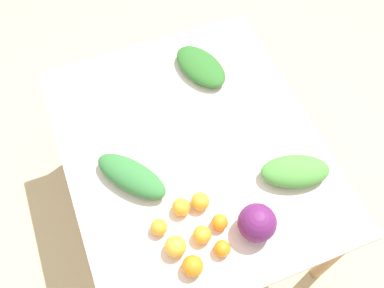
{
  "coord_description": "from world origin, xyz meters",
  "views": [
    {
      "loc": [
        -0.86,
        0.34,
        2.35
      ],
      "look_at": [
        0.0,
        0.0,
        0.75
      ],
      "focal_mm": 40.0,
      "sensor_mm": 36.0,
      "label": 1
    }
  ],
  "objects": [
    {
      "name": "orange_4",
      "position": [
        -0.47,
        0.06,
        0.77
      ],
      "size": [
        0.06,
        0.06,
        0.06
      ],
      "primitive_type": "sphere",
      "color": "orange",
      "rests_on": "dining_table"
    },
    {
      "name": "orange_5",
      "position": [
        -0.27,
        0.07,
        0.77
      ],
      "size": [
        0.07,
        0.07,
        0.07
      ],
      "primitive_type": "sphere",
      "color": "orange",
      "rests_on": "dining_table"
    },
    {
      "name": "orange_7",
      "position": [
        -0.49,
        0.19,
        0.77
      ],
      "size": [
        0.08,
        0.08,
        0.08
      ],
      "primitive_type": "sphere",
      "color": "orange",
      "rests_on": "dining_table"
    },
    {
      "name": "cabbage_purple",
      "position": [
        -0.44,
        -0.09,
        0.81
      ],
      "size": [
        0.15,
        0.15,
        0.15
      ],
      "primitive_type": "sphere",
      "color": "#601E5B",
      "rests_on": "dining_table"
    },
    {
      "name": "orange_6",
      "position": [
        -0.3,
        0.26,
        0.77
      ],
      "size": [
        0.07,
        0.07,
        0.07
      ],
      "primitive_type": "sphere",
      "color": "orange",
      "rests_on": "dining_table"
    },
    {
      "name": "orange_3",
      "position": [
        -0.26,
        0.15,
        0.77
      ],
      "size": [
        0.07,
        0.07,
        0.07
      ],
      "primitive_type": "sphere",
      "color": "orange",
      "rests_on": "dining_table"
    },
    {
      "name": "greens_bunch_kale",
      "position": [
        -0.06,
        0.29,
        0.78
      ],
      "size": [
        0.34,
        0.3,
        0.09
      ],
      "primitive_type": "ellipsoid",
      "rotation": [
        0.0,
        0.0,
        3.79
      ],
      "color": "#337538",
      "rests_on": "dining_table"
    },
    {
      "name": "greens_bunch_dandelion",
      "position": [
        -0.29,
        -0.34,
        0.78
      ],
      "size": [
        0.23,
        0.32,
        0.09
      ],
      "primitive_type": "ellipsoid",
      "rotation": [
        0.0,
        0.0,
        4.41
      ],
      "color": "#4C933D",
      "rests_on": "dining_table"
    },
    {
      "name": "ground_plane",
      "position": [
        0.0,
        0.0,
        0.0
      ],
      "size": [
        8.0,
        8.0,
        0.0
      ],
      "primitive_type": "plane",
      "color": "#C6B289"
    },
    {
      "name": "dining_table",
      "position": [
        0.0,
        0.0,
        0.65
      ],
      "size": [
        1.3,
        1.09,
        0.73
      ],
      "color": "silver",
      "rests_on": "ground_plane"
    },
    {
      "name": "orange_0",
      "position": [
        -0.4,
        0.22,
        0.78
      ],
      "size": [
        0.08,
        0.08,
        0.08
      ],
      "primitive_type": "sphere",
      "color": "#F9A833",
      "rests_on": "dining_table"
    },
    {
      "name": "orange_1",
      "position": [
        -0.39,
        0.11,
        0.77
      ],
      "size": [
        0.07,
        0.07,
        0.07
      ],
      "primitive_type": "sphere",
      "color": "orange",
      "rests_on": "dining_table"
    },
    {
      "name": "greens_bunch_beet_tops",
      "position": [
        0.37,
        -0.19,
        0.77
      ],
      "size": [
        0.34,
        0.26,
        0.07
      ],
      "primitive_type": "ellipsoid",
      "rotation": [
        0.0,
        0.0,
        0.34
      ],
      "color": "#2D6B28",
      "rests_on": "dining_table"
    },
    {
      "name": "orange_2",
      "position": [
        -0.37,
        0.03,
        0.77
      ],
      "size": [
        0.06,
        0.06,
        0.06
      ],
      "primitive_type": "sphere",
      "color": "orange",
      "rests_on": "dining_table"
    }
  ]
}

